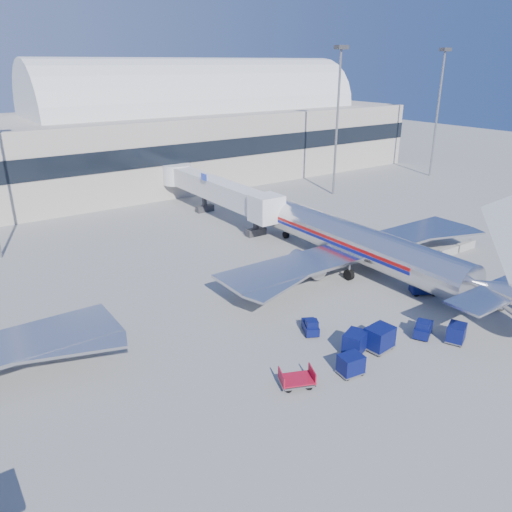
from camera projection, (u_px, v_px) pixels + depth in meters
ground at (316, 313)px, 43.10m from camera, size 260.00×260.00×0.00m
terminal at (7, 152)px, 75.94m from camera, size 170.00×28.15×21.00m
airliner_main at (362, 244)px, 50.80m from camera, size 32.00×37.26×12.07m
jetbridge_near at (212, 188)px, 69.28m from camera, size 4.40×27.50×6.25m
mast_east at (338, 100)px, 76.63m from camera, size 2.00×1.20×22.60m
mast_far_east at (440, 94)px, 89.92m from camera, size 2.00×1.20×22.60m
barrier_near at (429, 258)px, 54.04m from camera, size 3.00×0.55×0.90m
barrier_mid at (448, 252)px, 55.79m from camera, size 3.00×0.55×0.90m
barrier_far at (466, 246)px, 57.55m from camera, size 3.00×0.55×0.90m
tug_lead at (423, 328)px, 39.27m from camera, size 2.57×2.10×1.50m
tug_right at (423, 287)px, 46.44m from camera, size 2.72×2.33×1.59m
tug_left at (311, 326)px, 39.69m from camera, size 1.89×2.33×1.36m
cart_train_a at (380, 338)px, 37.32m from camera, size 2.27×1.83×1.86m
cart_train_b at (355, 342)px, 36.91m from camera, size 2.32×2.08×1.68m
cart_train_c at (351, 364)px, 34.38m from camera, size 1.85×1.50×1.50m
cart_solo_near at (456, 333)px, 38.42m from camera, size 2.05×1.85×1.47m
cart_solo_far at (492, 298)px, 43.76m from camera, size 2.51×2.36×1.77m
cart_open_red at (297, 380)px, 33.27m from camera, size 2.67×2.31×0.60m
ramp_worker at (501, 298)px, 43.92m from camera, size 0.62×0.72×1.67m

